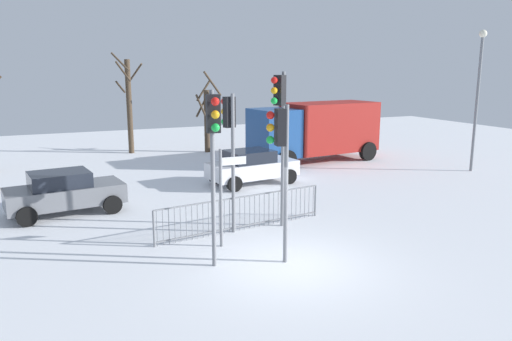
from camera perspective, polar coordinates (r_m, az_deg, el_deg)
ground_plane at (r=12.83m, az=3.87°, el=-10.81°), size 60.00×60.00×0.00m
traffic_light_foreground_right at (r=14.67m, az=-3.03°, el=4.51°), size 0.37×0.56×4.19m
traffic_light_mid_right at (r=12.19m, az=2.85°, el=2.52°), size 0.56×0.35×4.04m
traffic_light_foreground_left at (r=15.03m, az=2.79°, el=6.38°), size 0.54×0.38×4.81m
traffic_light_rear_right at (r=11.83m, az=-4.92°, el=3.51°), size 0.35×0.57×4.41m
direction_sign_post at (r=13.67m, az=-3.80°, el=-2.50°), size 0.79×0.09×2.76m
pedestrian_guard_railing at (r=15.27m, az=-1.58°, el=-4.87°), size 5.70×0.83×1.07m
car_white_far at (r=21.27m, az=-0.50°, el=0.50°), size 3.98×2.31×1.47m
car_grey_mid at (r=18.13m, az=-21.22°, el=-2.30°), size 3.99×2.34×1.47m
delivery_truck at (r=26.48m, az=6.89°, el=4.77°), size 7.27×3.37×3.10m
street_lamp at (r=25.80m, az=24.20°, el=8.84°), size 0.36×0.36×6.63m
bare_tree_centre at (r=29.69m, az=-14.42°, el=7.51°), size 1.72×1.71×5.76m
bare_tree_right at (r=29.38m, az=-5.66°, el=6.21°), size 1.46×1.47×4.73m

